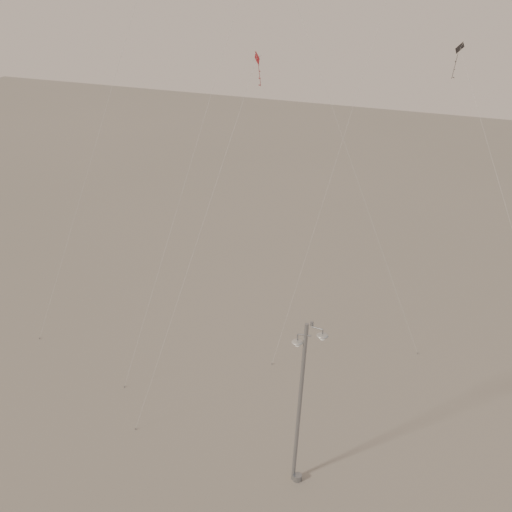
% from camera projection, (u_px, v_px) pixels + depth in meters
% --- Properties ---
extents(ground, '(160.00, 160.00, 0.00)m').
position_uv_depth(ground, '(220.00, 477.00, 34.03)').
color(ground, gray).
rests_on(ground, ground).
extents(street_lamp, '(1.61, 0.56, 8.73)m').
position_uv_depth(street_lamp, '(302.00, 400.00, 31.90)').
color(street_lamp, gray).
rests_on(street_lamp, ground).
extents(kite_1, '(5.18, 9.29, 24.71)m').
position_uv_depth(kite_1, '(224.00, 52.00, 37.69)').
color(kite_1, '#312B29').
rests_on(kite_1, ground).
extents(kite_3, '(4.12, 7.74, 18.50)m').
position_uv_depth(kite_3, '(227.00, 150.00, 35.36)').
color(kite_3, maroon).
rests_on(kite_3, ground).
extents(kite_4, '(9.58, 10.10, 18.73)m').
position_uv_depth(kite_4, '(491.00, 159.00, 35.10)').
color(kite_4, '#312B29').
rests_on(kite_4, ground).
extents(kite_5, '(12.55, 3.61, 27.15)m').
position_uv_depth(kite_5, '(295.00, 1.00, 40.90)').
color(kite_5, '#AF601D').
rests_on(kite_5, ground).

